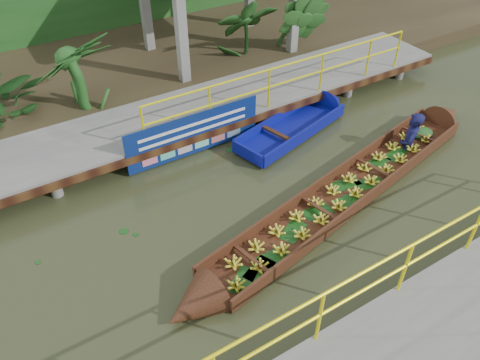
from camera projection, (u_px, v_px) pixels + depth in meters
ground at (247, 219)px, 9.25m from camera, size 80.00×80.00×0.00m
land_strip at (114, 64)px, 14.03m from camera, size 30.00×8.00×0.45m
far_dock at (172, 119)px, 11.21m from camera, size 16.00×2.06×1.66m
near_dock at (462, 354)px, 6.71m from camera, size 18.00×2.40×1.73m
vendor_boat at (361, 176)px, 9.87m from camera, size 9.28×2.81×2.19m
moored_blue_boat at (312, 115)px, 11.95m from camera, size 3.76×1.84×0.87m
blue_banner at (194, 134)px, 10.58m from camera, size 3.29×0.04×1.03m
tropical_plants at (68, 75)px, 11.20m from camera, size 14.35×1.35×1.69m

